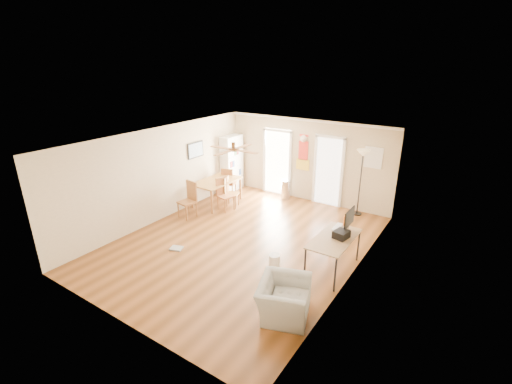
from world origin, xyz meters
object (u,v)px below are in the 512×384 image
Objects in this scene: torchiere_lamp at (360,183)px; computer_desk at (333,254)px; wastebasket_a at (274,261)px; printer at (341,234)px; armchair at (284,299)px; dining_chair_right_a at (232,192)px; dining_chair_right_b at (226,194)px; bookshelf at (232,163)px; dining_table at (217,192)px; dining_chair_far at (229,182)px; trash_can at (286,190)px; dining_chair_near at (187,200)px; wastebasket_b at (280,285)px.

computer_desk is at bearing -80.84° from torchiere_lamp.
printer is at bearing 27.51° from wastebasket_a.
dining_chair_right_a is at bearing 28.58° from armchair.
dining_chair_right_b is 3.42m from wastebasket_a.
computer_desk is (4.88, -2.91, -0.55)m from bookshelf.
dining_table is 1.63× the size of dining_chair_right_a.
dining_chair_far is (0.28, -0.53, -0.46)m from bookshelf.
printer reaches higher than trash_can.
bookshelf is 2.65m from dining_chair_near.
dining_chair_right_b is at bearing -151.33° from torchiere_lamp.
trash_can reaches higher than wastebasket_b.
dining_chair_far is (-0.11, 0.78, 0.10)m from dining_table.
wastebasket_b is 0.27× the size of armchair.
computer_desk is at bearing 26.74° from wastebasket_a.
torchiere_lamp is at bearing -7.89° from bookshelf.
torchiere_lamp is (4.36, 0.30, 0.03)m from bookshelf.
torchiere_lamp is at bearing 99.16° from computer_desk.
wastebasket_a is (2.82, -1.90, -0.35)m from dining_chair_right_b.
armchair is (-0.30, -1.89, -0.54)m from printer.
dining_chair_far reaches higher than computer_desk.
printer reaches higher than wastebasket_a.
bookshelf is at bearing -79.64° from dining_chair_far.
trash_can is 4.08m from wastebasket_a.
dining_chair_far reaches higher than wastebasket_b.
dining_chair_right_b is at bearing 161.23° from computer_desk.
computer_desk is 4.65× the size of printer.
wastebasket_a is at bearing -99.02° from torchiere_lamp.
trash_can is 2.44m from torchiere_lamp.
dining_chair_right_a is 1.82m from trash_can.
torchiere_lamp is 1.33× the size of computer_desk.
dining_chair_far is at bearing 137.87° from wastebasket_b.
dining_chair_right_a reaches higher than armchair.
computer_desk is 1.83m from armchair.
torchiere_lamp is 7.29× the size of wastebasket_b.
torchiere_lamp reaches higher than armchair.
dining_chair_near is 1.08× the size of dining_chair_far.
dining_chair_right_a reaches higher than trash_can.
dining_chair_near is 2.07m from dining_chair_far.
dining_table is at bearing -136.72° from trash_can.
printer is (0.63, -3.13, -0.11)m from torchiere_lamp.
dining_table is at bearing 160.43° from computer_desk.
dining_chair_right_a is 4.45m from wastebasket_b.
computer_desk is (4.53, -0.31, -0.13)m from dining_chair_near.
dining_chair_right_a is 0.90× the size of dining_chair_near.
trash_can is (1.73, 0.74, -0.16)m from dining_chair_far.
dining_table is 0.80m from dining_chair_far.
dining_chair_right_b is at bearing 173.29° from printer.
torchiere_lamp reaches higher than dining_table.
wastebasket_b is (4.29, -4.16, -0.81)m from bookshelf.
dining_chair_right_a is 4.27m from computer_desk.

